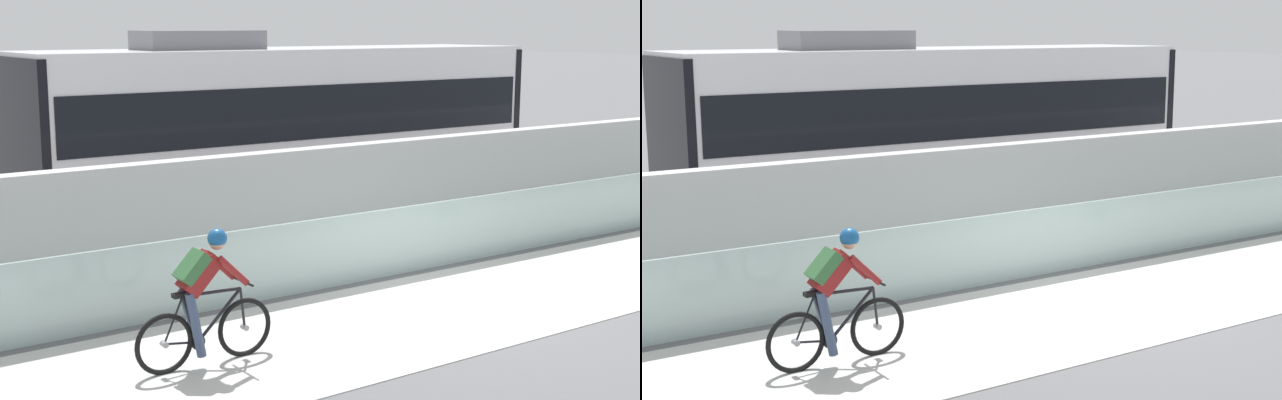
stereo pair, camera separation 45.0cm
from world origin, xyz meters
TOP-DOWN VIEW (x-y plane):
  - ground_plane at (0.00, 0.00)m, footprint 200.00×200.00m
  - bike_path_deck at (0.00, 0.00)m, footprint 32.00×3.20m
  - glass_parapet at (0.00, 1.85)m, footprint 32.00×0.05m
  - concrete_barrier_wall at (0.00, 3.65)m, footprint 32.00×0.36m
  - tram_rail_near at (0.00, 6.13)m, footprint 32.00×0.08m
  - tram_rail_far at (0.00, 7.57)m, footprint 32.00×0.08m
  - tram at (1.14, 6.85)m, footprint 11.06×2.54m
  - cyclist_on_bike at (-4.40, -0.00)m, footprint 1.77×0.58m

SIDE VIEW (x-z plane):
  - ground_plane at x=0.00m, z-range 0.00..0.00m
  - tram_rail_near at x=0.00m, z-range 0.00..0.01m
  - tram_rail_far at x=0.00m, z-range 0.00..0.01m
  - bike_path_deck at x=0.00m, z-range 0.00..0.01m
  - glass_parapet at x=0.00m, z-range 0.00..1.08m
  - cyclist_on_bike at x=-4.40m, z-range -0.01..1.60m
  - concrete_barrier_wall at x=0.00m, z-range 0.00..1.87m
  - tram at x=1.14m, z-range -0.01..3.80m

